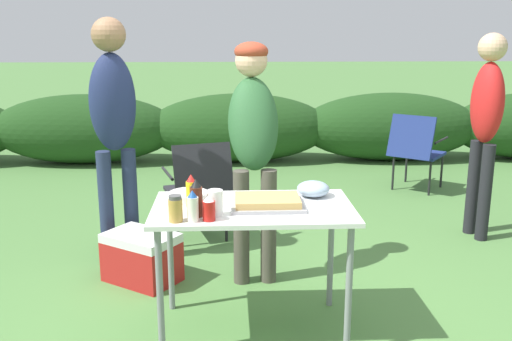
{
  "coord_description": "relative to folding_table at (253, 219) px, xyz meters",
  "views": [
    {
      "loc": [
        -0.12,
        -2.98,
        1.67
      ],
      "look_at": [
        0.03,
        0.21,
        0.89
      ],
      "focal_mm": 40.0,
      "sensor_mm": 36.0,
      "label": 1
    }
  ],
  "objects": [
    {
      "name": "folding_table",
      "position": [
        0.0,
        0.0,
        0.0
      ],
      "size": [
        1.1,
        0.64,
        0.74
      ],
      "color": "silver",
      "rests_on": "ground"
    },
    {
      "name": "ketchup_bottle",
      "position": [
        -0.23,
        -0.23,
        0.14
      ],
      "size": [
        0.07,
        0.07,
        0.13
      ],
      "color": "red",
      "rests_on": "folding_table"
    },
    {
      "name": "food_tray",
      "position": [
        0.08,
        -0.02,
        0.1
      ],
      "size": [
        0.4,
        0.29,
        0.06
      ],
      "color": "#9E9EA3",
      "rests_on": "folding_table"
    },
    {
      "name": "camp_chair_near_hedge",
      "position": [
        -0.38,
        1.45,
        -0.2
      ],
      "size": [
        0.61,
        0.7,
        0.83
      ],
      "rotation": [
        0.0,
        0.0,
        0.29
      ],
      "color": "#232328",
      "rests_on": "ground"
    },
    {
      "name": "plate_stack",
      "position": [
        -0.36,
        0.14,
        0.1
      ],
      "size": [
        0.22,
        0.22,
        0.04
      ],
      "primitive_type": "cylinder",
      "color": "white",
      "rests_on": "folding_table"
    },
    {
      "name": "spice_jar",
      "position": [
        -0.4,
        -0.24,
        0.14
      ],
      "size": [
        0.07,
        0.07,
        0.14
      ],
      "color": "#B2893D",
      "rests_on": "folding_table"
    },
    {
      "name": "standing_person_in_olive_jacket",
      "position": [
        0.03,
        0.76,
        0.36
      ],
      "size": [
        0.36,
        0.48,
        1.61
      ],
      "rotation": [
        0.0,
        0.0,
        0.06
      ],
      "color": "#4C473D",
      "rests_on": "ground"
    },
    {
      "name": "standing_person_with_beanie",
      "position": [
        1.93,
        1.45,
        0.36
      ],
      "size": [
        0.27,
        0.35,
        1.66
      ],
      "rotation": [
        0.0,
        0.0,
        -1.4
      ],
      "color": "black",
      "rests_on": "ground"
    },
    {
      "name": "paper_cup_stack",
      "position": [
        -0.2,
        -0.15,
        0.15
      ],
      "size": [
        0.08,
        0.08,
        0.14
      ],
      "primitive_type": "cylinder",
      "color": "white",
      "rests_on": "folding_table"
    },
    {
      "name": "mustard_bottle",
      "position": [
        -0.33,
        0.0,
        0.16
      ],
      "size": [
        0.06,
        0.06,
        0.18
      ],
      "color": "yellow",
      "rests_on": "folding_table"
    },
    {
      "name": "ground_plane",
      "position": [
        0.0,
        0.0,
        -0.66
      ],
      "size": [
        60.0,
        60.0,
        0.0
      ],
      "primitive_type": "plane",
      "color": "#4C7A3D"
    },
    {
      "name": "mayo_bottle",
      "position": [
        -0.31,
        -0.24,
        0.15
      ],
      "size": [
        0.06,
        0.06,
        0.16
      ],
      "color": "silver",
      "rests_on": "folding_table"
    },
    {
      "name": "camp_chair_green_behind_table",
      "position": [
        1.85,
        2.86,
        -0.2
      ],
      "size": [
        0.72,
        0.75,
        0.83
      ],
      "rotation": [
        0.0,
        0.0,
        -0.65
      ],
      "color": "navy",
      "rests_on": "ground"
    },
    {
      "name": "shrub_hedge",
      "position": [
        0.0,
        4.39,
        -0.22
      ],
      "size": [
        14.4,
        0.9,
        0.9
      ],
      "color": "#1E4219",
      "rests_on": "ground"
    },
    {
      "name": "cooler_box",
      "position": [
        -0.73,
        0.69,
        -0.49
      ],
      "size": [
        0.58,
        0.54,
        0.34
      ],
      "rotation": [
        0.0,
        0.0,
        5.68
      ],
      "color": "#B21E1E",
      "rests_on": "ground"
    },
    {
      "name": "bbq_sauce_bottle",
      "position": [
        -0.3,
        -0.16,
        0.17
      ],
      "size": [
        0.07,
        0.07,
        0.2
      ],
      "color": "#562314",
      "rests_on": "folding_table"
    },
    {
      "name": "standing_person_in_gray_fleece",
      "position": [
        -0.94,
        1.03,
        0.43
      ],
      "size": [
        0.39,
        0.34,
        1.77
      ],
      "rotation": [
        0.0,
        0.0,
        0.39
      ],
      "color": "#232D4C",
      "rests_on": "ground"
    },
    {
      "name": "mixing_bowl",
      "position": [
        0.36,
        0.18,
        0.12
      ],
      "size": [
        0.19,
        0.19,
        0.09
      ],
      "primitive_type": "ellipsoid",
      "color": "#99B2CC",
      "rests_on": "folding_table"
    }
  ]
}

